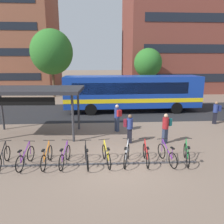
{
  "coord_description": "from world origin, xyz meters",
  "views": [
    {
      "loc": [
        -0.73,
        -8.73,
        4.51
      ],
      "look_at": [
        0.07,
        4.58,
        1.3
      ],
      "focal_mm": 34.21,
      "sensor_mm": 36.0,
      "label": 1
    }
  ],
  "objects_px": {
    "parked_bicycle_black_4": "(87,157)",
    "commuter_red_pack_0": "(117,116)",
    "street_tree_0": "(148,63)",
    "commuter_maroon_pack_1": "(129,127)",
    "parked_bicycle_orange_2": "(47,157)",
    "city_bus": "(133,92)",
    "parked_bicycle_yellow_5": "(106,156)",
    "street_tree_1": "(52,52)",
    "parked_bicycle_purple_1": "(25,158)",
    "parked_bicycle_green_9": "(186,154)",
    "commuter_navy_pack_3": "(216,111)",
    "transit_shelter": "(32,91)",
    "parked_bicycle_red_7": "(146,155)",
    "parked_bicycle_purple_3": "(65,157)",
    "parked_bicycle_purple_8": "(167,155)",
    "parked_bicycle_silver_6": "(127,155)",
    "commuter_teal_pack_2": "(166,126)",
    "parked_bicycle_black_0": "(3,158)"
  },
  "relations": [
    {
      "from": "city_bus",
      "to": "parked_bicycle_black_4",
      "type": "distance_m",
      "value": 10.91
    },
    {
      "from": "parked_bicycle_orange_2",
      "to": "parked_bicycle_yellow_5",
      "type": "relative_size",
      "value": 1.01
    },
    {
      "from": "transit_shelter",
      "to": "street_tree_0",
      "type": "height_order",
      "value": "street_tree_0"
    },
    {
      "from": "parked_bicycle_yellow_5",
      "to": "parked_bicycle_black_4",
      "type": "bearing_deg",
      "value": 84.41
    },
    {
      "from": "parked_bicycle_orange_2",
      "to": "city_bus",
      "type": "bearing_deg",
      "value": -25.12
    },
    {
      "from": "parked_bicycle_purple_1",
      "to": "parked_bicycle_black_4",
      "type": "bearing_deg",
      "value": -83.59
    },
    {
      "from": "parked_bicycle_silver_6",
      "to": "transit_shelter",
      "type": "height_order",
      "value": "transit_shelter"
    },
    {
      "from": "parked_bicycle_purple_1",
      "to": "commuter_red_pack_0",
      "type": "relative_size",
      "value": 0.96
    },
    {
      "from": "parked_bicycle_purple_1",
      "to": "parked_bicycle_orange_2",
      "type": "xyz_separation_m",
      "value": [
        0.91,
        0.02,
        0.0
      ]
    },
    {
      "from": "parked_bicycle_green_9",
      "to": "commuter_maroon_pack_1",
      "type": "xyz_separation_m",
      "value": [
        -2.28,
        2.5,
        0.57
      ]
    },
    {
      "from": "commuter_red_pack_0",
      "to": "commuter_navy_pack_3",
      "type": "distance_m",
      "value": 7.42
    },
    {
      "from": "parked_bicycle_orange_2",
      "to": "parked_bicycle_purple_8",
      "type": "height_order",
      "value": "same"
    },
    {
      "from": "parked_bicycle_purple_8",
      "to": "parked_bicycle_black_4",
      "type": "bearing_deg",
      "value": 78.43
    },
    {
      "from": "parked_bicycle_purple_1",
      "to": "parked_bicycle_green_9",
      "type": "bearing_deg",
      "value": -82.46
    },
    {
      "from": "city_bus",
      "to": "commuter_maroon_pack_1",
      "type": "relative_size",
      "value": 7.3
    },
    {
      "from": "commuter_navy_pack_3",
      "to": "commuter_maroon_pack_1",
      "type": "bearing_deg",
      "value": 47.77
    },
    {
      "from": "commuter_red_pack_0",
      "to": "commuter_navy_pack_3",
      "type": "xyz_separation_m",
      "value": [
        7.31,
        1.29,
        -0.07
      ]
    },
    {
      "from": "parked_bicycle_black_4",
      "to": "street_tree_0",
      "type": "relative_size",
      "value": 0.28
    },
    {
      "from": "parked_bicycle_green_9",
      "to": "commuter_red_pack_0",
      "type": "distance_m",
      "value": 5.38
    },
    {
      "from": "parked_bicycle_orange_2",
      "to": "commuter_red_pack_0",
      "type": "relative_size",
      "value": 0.97
    },
    {
      "from": "parked_bicycle_green_9",
      "to": "commuter_navy_pack_3",
      "type": "bearing_deg",
      "value": -22.99
    },
    {
      "from": "city_bus",
      "to": "parked_bicycle_purple_8",
      "type": "distance_m",
      "value": 10.28
    },
    {
      "from": "parked_bicycle_purple_3",
      "to": "parked_bicycle_silver_6",
      "type": "relative_size",
      "value": 1.02
    },
    {
      "from": "parked_bicycle_purple_3",
      "to": "parked_bicycle_purple_8",
      "type": "relative_size",
      "value": 1.01
    },
    {
      "from": "parked_bicycle_black_4",
      "to": "parked_bicycle_green_9",
      "type": "relative_size",
      "value": 1.02
    },
    {
      "from": "parked_bicycle_yellow_5",
      "to": "street_tree_1",
      "type": "height_order",
      "value": "street_tree_1"
    },
    {
      "from": "parked_bicycle_orange_2",
      "to": "commuter_navy_pack_3",
      "type": "relative_size",
      "value": 1.03
    },
    {
      "from": "parked_bicycle_green_9",
      "to": "parked_bicycle_silver_6",
      "type": "bearing_deg",
      "value": 103.07
    },
    {
      "from": "parked_bicycle_black_4",
      "to": "commuter_maroon_pack_1",
      "type": "bearing_deg",
      "value": -49.28
    },
    {
      "from": "parked_bicycle_black_4",
      "to": "parked_bicycle_yellow_5",
      "type": "distance_m",
      "value": 0.88
    },
    {
      "from": "parked_bicycle_purple_3",
      "to": "parked_bicycle_green_9",
      "type": "distance_m",
      "value": 5.47
    },
    {
      "from": "parked_bicycle_purple_1",
      "to": "parked_bicycle_orange_2",
      "type": "relative_size",
      "value": 0.99
    },
    {
      "from": "parked_bicycle_orange_2",
      "to": "parked_bicycle_purple_3",
      "type": "bearing_deg",
      "value": -87.55
    },
    {
      "from": "parked_bicycle_purple_8",
      "to": "parked_bicycle_red_7",
      "type": "bearing_deg",
      "value": 74.31
    },
    {
      "from": "parked_bicycle_yellow_5",
      "to": "parked_bicycle_green_9",
      "type": "relative_size",
      "value": 1.02
    },
    {
      "from": "parked_bicycle_yellow_5",
      "to": "commuter_maroon_pack_1",
      "type": "bearing_deg",
      "value": -39.42
    },
    {
      "from": "parked_bicycle_black_4",
      "to": "street_tree_0",
      "type": "bearing_deg",
      "value": -28.19
    },
    {
      "from": "parked_bicycle_black_4",
      "to": "commuter_red_pack_0",
      "type": "distance_m",
      "value": 4.93
    },
    {
      "from": "commuter_red_pack_0",
      "to": "street_tree_1",
      "type": "xyz_separation_m",
      "value": [
        -6.94,
        14.44,
        4.52
      ]
    },
    {
      "from": "parked_bicycle_red_7",
      "to": "parked_bicycle_green_9",
      "type": "xyz_separation_m",
      "value": [
        1.85,
        -0.06,
        0.0
      ]
    },
    {
      "from": "city_bus",
      "to": "parked_bicycle_black_4",
      "type": "height_order",
      "value": "city_bus"
    },
    {
      "from": "commuter_teal_pack_2",
      "to": "street_tree_0",
      "type": "distance_m",
      "value": 15.81
    },
    {
      "from": "parked_bicycle_black_0",
      "to": "parked_bicycle_yellow_5",
      "type": "height_order",
      "value": "same"
    },
    {
      "from": "street_tree_0",
      "to": "street_tree_1",
      "type": "distance_m",
      "value": 11.93
    },
    {
      "from": "parked_bicycle_purple_3",
      "to": "parked_bicycle_yellow_5",
      "type": "relative_size",
      "value": 1.01
    },
    {
      "from": "parked_bicycle_purple_8",
      "to": "commuter_red_pack_0",
      "type": "distance_m",
      "value": 4.98
    },
    {
      "from": "commuter_maroon_pack_1",
      "to": "commuter_teal_pack_2",
      "type": "distance_m",
      "value": 2.03
    },
    {
      "from": "city_bus",
      "to": "transit_shelter",
      "type": "xyz_separation_m",
      "value": [
        -7.0,
        -6.06,
        0.96
      ]
    },
    {
      "from": "street_tree_0",
      "to": "parked_bicycle_black_4",
      "type": "bearing_deg",
      "value": -110.45
    },
    {
      "from": "parked_bicycle_red_7",
      "to": "street_tree_1",
      "type": "xyz_separation_m",
      "value": [
        -7.87,
        18.93,
        5.17
      ]
    }
  ]
}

